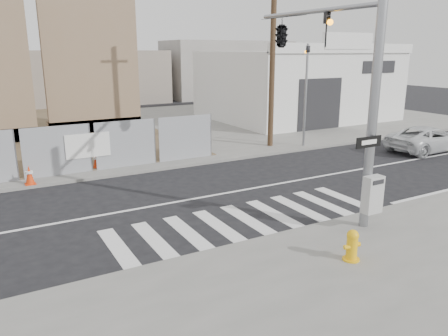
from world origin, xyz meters
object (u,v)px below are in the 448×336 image
signal_pole (309,57)px  suv (428,139)px  traffic_cone_d (96,161)px  fire_hydrant (352,245)px  traffic_cone_c (29,175)px  auto_shop (296,85)px

signal_pole → suv: bearing=15.8°
suv → traffic_cone_d: size_ratio=6.48×
signal_pole → suv: signal_pole is taller
fire_hydrant → traffic_cone_c: fire_hydrant is taller
fire_hydrant → traffic_cone_d: bearing=125.4°
suv → traffic_cone_c: size_ratio=6.27×
fire_hydrant → traffic_cone_d: fire_hydrant is taller
traffic_cone_c → suv: bearing=-10.1°
traffic_cone_d → traffic_cone_c: bearing=-158.6°
traffic_cone_d → auto_shop: bearing=24.8°
auto_shop → fire_hydrant: 23.45m
suv → traffic_cone_d: suv is taller
auto_shop → traffic_cone_d: auto_shop is taller
signal_pole → traffic_cone_d: 9.94m
suv → signal_pole: bearing=104.9°
signal_pole → fire_hydrant: bearing=-114.3°
signal_pole → fire_hydrant: (-1.87, -4.14, -4.28)m
suv → auto_shop: bearing=-5.4°
auto_shop → traffic_cone_c: auto_shop is taller
signal_pole → auto_shop: 19.04m
fire_hydrant → traffic_cone_d: (-3.25, 11.48, -0.04)m
auto_shop → fire_hydrant: size_ratio=15.53×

